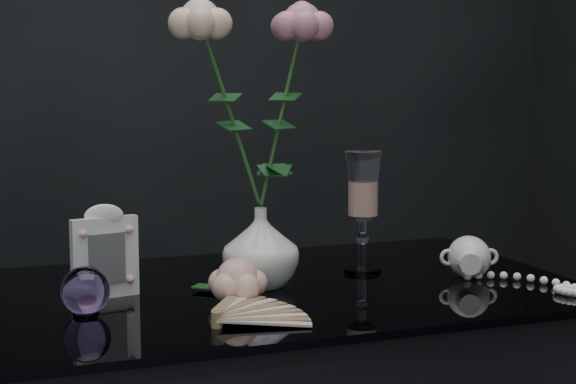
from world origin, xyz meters
name	(u,v)px	position (x,y,z in m)	size (l,w,h in m)	color
vase	(261,248)	(0.03, 0.05, 0.83)	(0.12, 0.12, 0.13)	white
wine_glass	(363,212)	(0.22, 0.10, 0.87)	(0.06, 0.06, 0.21)	white
picture_frame	(105,251)	(-0.22, 0.07, 0.83)	(0.11, 0.08, 0.14)	white
paperweight	(85,291)	(-0.26, -0.02, 0.80)	(0.07, 0.07, 0.07)	#9B81D1
paper_fan	(217,318)	(-0.10, -0.15, 0.78)	(0.25, 0.20, 0.03)	#F1E5C1
loose_rose	(237,280)	(-0.04, -0.03, 0.80)	(0.15, 0.20, 0.07)	#F3B69D
pearl_jar	(469,255)	(0.38, 0.00, 0.80)	(0.24, 0.26, 0.07)	silver
roses	(254,89)	(0.01, 0.05, 1.07)	(0.25, 0.11, 0.37)	#FFC6A8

